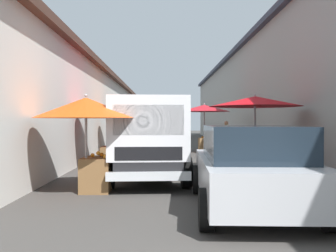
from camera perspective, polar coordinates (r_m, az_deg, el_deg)
name	(u,v)px	position (r m, az deg, el deg)	size (l,w,h in m)	color
ground	(180,157)	(15.69, 1.88, -4.85)	(90.00, 90.00, 0.00)	#3D3A38
building_left_whitewash	(31,110)	(18.96, -20.32, 2.32)	(49.80, 7.50, 4.12)	silver
building_right_concrete	(324,93)	(19.52, 22.84, 4.71)	(49.80, 7.50, 5.79)	gray
fruit_stall_near_right	(88,119)	(8.15, -12.24, 1.11)	(2.22, 2.22, 2.12)	#9E9EA3
fruit_stall_near_left	(116,116)	(12.26, -7.96, 1.50)	(2.53, 2.53, 2.21)	#9E9EA3
fruit_stall_mid_lane	(254,111)	(11.43, 13.16, 2.28)	(2.77, 2.77, 2.36)	#9E9EA3
fruit_stall_far_left	(205,115)	(18.08, 5.66, 1.69)	(2.50, 2.50, 2.40)	#9E9EA3
fruit_stall_far_right	(132,114)	(16.27, -5.61, 1.78)	(2.55, 2.55, 2.33)	#9E9EA3
hatchback_car	(251,167)	(6.61, 12.64, -6.16)	(3.99, 2.08, 1.45)	#ADAFB5
delivery_truck	(148,141)	(9.11, -3.14, -2.34)	(5.01, 2.18, 2.08)	black
vendor_by_crates	(226,134)	(19.04, 8.94, -1.21)	(0.61, 0.31, 1.55)	#232328
parked_scooter	(229,147)	(15.88, 9.31, -3.17)	(1.69, 0.46, 1.14)	black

